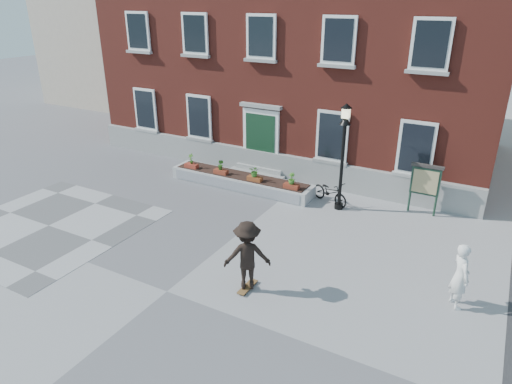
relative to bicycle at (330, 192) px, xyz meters
The scene contains 10 objects.
ground 7.71m from the bicycle, 103.20° to the right, with size 100.00×100.00×0.00m, color gray.
checker_patch 10.13m from the bicycle, 140.05° to the right, with size 6.00×6.00×0.01m, color #565658.
distant_building 24.15m from the bicycle, 147.67° to the left, with size 10.00×12.00×13.00m, color #C2B29C.
bicycle is the anchor object (origin of this frame).
bystander 6.69m from the bicycle, 41.03° to the right, with size 0.64×0.42×1.76m, color white.
brick_building 9.51m from the bicycle, 120.12° to the left, with size 18.40×10.85×12.60m.
planter_assembly 3.76m from the bicycle, behind, with size 6.20×1.12×1.15m.
lamp_post 2.17m from the bicycle, 32.56° to the right, with size 0.40×0.40×3.93m.
notice_board 3.41m from the bicycle, 13.06° to the left, with size 1.10×0.16×1.87m.
skateboarder 6.36m from the bicycle, 89.46° to the right, with size 1.43×1.27×2.00m.
Camera 1 is at (7.02, -7.70, 7.25)m, focal length 32.00 mm.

